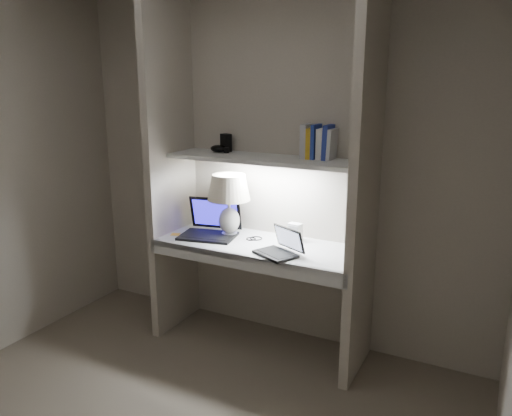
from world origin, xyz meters
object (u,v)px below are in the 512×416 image
Objects in this scene: table_lamp at (229,195)px; laptop_main at (211,227)px; speaker at (295,232)px; laptop_netbook at (280,248)px; book_row at (318,143)px.

laptop_main is at bearing -157.18° from table_lamp.
speaker is at bearing 11.82° from table_lamp.
speaker is at bearing 2.88° from laptop_main.
laptop_netbook reaches higher than speaker.
laptop_main is 1.98× the size of book_row.
table_lamp is at bearing 11.48° from laptop_main.
laptop_netbook is 0.31m from speaker.
laptop_main reaches higher than laptop_netbook.
book_row is (0.12, 0.32, 0.66)m from laptop_netbook.
table_lamp is 3.53× the size of speaker.
laptop_netbook is (0.63, -0.15, -0.02)m from laptop_main.
laptop_netbook is at bearing -24.73° from laptop_main.
table_lamp is 0.55m from speaker.
book_row reaches higher than table_lamp.
table_lamp is 0.60m from laptop_netbook.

